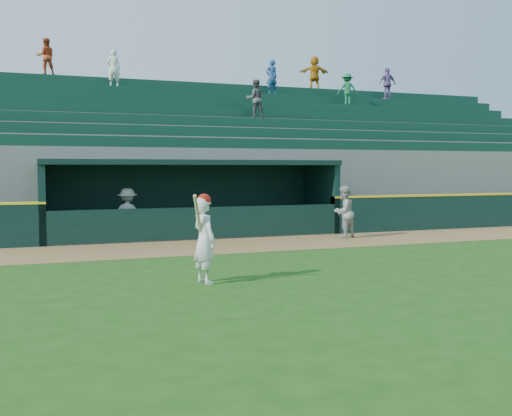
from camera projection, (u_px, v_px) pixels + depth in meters
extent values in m
plane|color=#1E4711|center=(283.00, 278.00, 11.45)|extent=(120.00, 120.00, 0.00)
cube|color=olive|center=(217.00, 246.00, 16.05)|extent=(40.00, 3.00, 0.01)
imported|color=#A3A39E|center=(344.00, 212.00, 17.89)|extent=(0.97, 0.88, 1.65)
imported|color=#9A9A95|center=(128.00, 215.00, 17.23)|extent=(1.17, 0.89, 1.60)
cube|color=#63625E|center=(193.00, 235.00, 18.68)|extent=(9.00, 2.60, 0.04)
cube|color=black|center=(43.00, 203.00, 17.05)|extent=(0.20, 2.60, 2.30)
cube|color=black|center=(320.00, 198.00, 20.15)|extent=(0.20, 2.60, 2.30)
cube|color=black|center=(184.00, 198.00, 19.82)|extent=(9.40, 0.20, 2.30)
cube|color=black|center=(193.00, 163.00, 18.51)|extent=(9.40, 2.80, 0.16)
cube|color=black|center=(202.00, 224.00, 17.50)|extent=(9.00, 0.16, 1.00)
cube|color=brown|center=(188.00, 225.00, 19.41)|extent=(8.40, 0.45, 0.10)
cube|color=slate|center=(181.00, 189.00, 20.29)|extent=(34.00, 0.85, 2.91)
cube|color=#0F3828|center=(181.00, 143.00, 20.06)|extent=(34.00, 0.60, 0.36)
cube|color=slate|center=(176.00, 182.00, 21.07)|extent=(34.00, 0.85, 3.36)
cube|color=#0F3828|center=(176.00, 131.00, 20.83)|extent=(34.00, 0.60, 0.36)
cube|color=slate|center=(171.00, 176.00, 21.86)|extent=(34.00, 0.85, 3.81)
cube|color=#0F3828|center=(172.00, 121.00, 21.60)|extent=(34.00, 0.60, 0.36)
cube|color=slate|center=(167.00, 170.00, 22.64)|extent=(34.00, 0.85, 4.26)
cube|color=#0F3828|center=(167.00, 111.00, 22.37)|extent=(34.00, 0.60, 0.36)
cube|color=slate|center=(163.00, 164.00, 23.42)|extent=(34.00, 0.85, 4.71)
cube|color=#0F3828|center=(163.00, 102.00, 23.13)|extent=(34.00, 0.60, 0.36)
cube|color=slate|center=(159.00, 159.00, 24.20)|extent=(34.00, 0.85, 5.16)
cube|color=#0F3828|center=(159.00, 93.00, 23.90)|extent=(34.00, 0.60, 0.36)
cube|color=slate|center=(156.00, 154.00, 24.99)|extent=(34.00, 0.85, 5.61)
cube|color=#0F3828|center=(156.00, 85.00, 24.67)|extent=(34.00, 0.60, 0.36)
cube|color=slate|center=(154.00, 155.00, 25.53)|extent=(34.50, 0.30, 5.61)
imported|color=navy|center=(272.00, 77.00, 25.56)|extent=(0.59, 0.42, 1.53)
imported|color=#494949|center=(255.00, 99.00, 22.69)|extent=(0.80, 0.65, 1.55)
imported|color=#17683C|center=(347.00, 89.00, 25.93)|extent=(1.01, 0.69, 1.43)
imported|color=#7E5898|center=(387.00, 84.00, 27.59)|extent=(0.91, 0.40, 1.53)
imported|color=orange|center=(314.00, 73.00, 27.17)|extent=(1.50, 0.72, 1.55)
imported|color=white|center=(114.00, 68.00, 23.23)|extent=(0.55, 0.37, 1.50)
imported|color=#B9411C|center=(46.00, 57.00, 23.12)|extent=(0.80, 0.66, 1.49)
imported|color=silver|center=(204.00, 240.00, 10.86)|extent=(0.56, 0.69, 1.65)
sphere|color=#A91609|center=(204.00, 201.00, 10.81)|extent=(0.27, 0.27, 0.27)
cylinder|color=tan|center=(198.00, 214.00, 10.56)|extent=(0.28, 0.47, 0.76)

